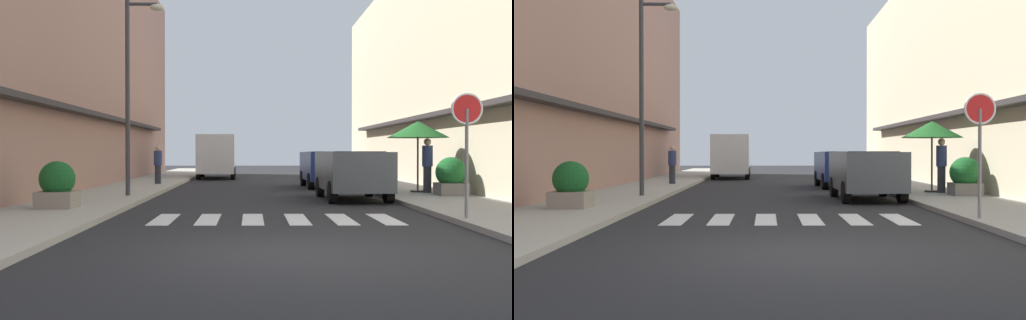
% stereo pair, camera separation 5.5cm
% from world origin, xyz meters
% --- Properties ---
extents(ground_plane, '(82.09, 82.09, 0.00)m').
position_xyz_m(ground_plane, '(0.00, 14.93, 0.00)').
color(ground_plane, '#232326').
extents(sidewalk_left, '(2.84, 52.24, 0.12)m').
position_xyz_m(sidewalk_left, '(-5.01, 14.93, 0.06)').
color(sidewalk_left, '#ADA899').
rests_on(sidewalk_left, ground_plane).
extents(sidewalk_right, '(2.84, 52.24, 0.12)m').
position_xyz_m(sidewalk_right, '(5.01, 14.93, 0.06)').
color(sidewalk_right, gray).
rests_on(sidewalk_right, ground_plane).
extents(building_row_left, '(5.50, 35.58, 11.13)m').
position_xyz_m(building_row_left, '(-8.93, 15.79, 5.56)').
color(building_row_left, '#A87A6B').
rests_on(building_row_left, ground_plane).
extents(building_row_right, '(5.50, 35.58, 10.04)m').
position_xyz_m(building_row_right, '(8.93, 15.79, 5.02)').
color(building_row_right, beige).
rests_on(building_row_right, ground_plane).
extents(crosswalk, '(5.20, 2.20, 0.01)m').
position_xyz_m(crosswalk, '(-0.00, 4.47, 0.01)').
color(crosswalk, silver).
rests_on(crosswalk, ground_plane).
extents(parked_car_near, '(1.87, 4.09, 1.47)m').
position_xyz_m(parked_car_near, '(2.54, 9.83, 0.92)').
color(parked_car_near, '#4C5156').
rests_on(parked_car_near, ground_plane).
extents(parked_car_mid, '(1.90, 3.96, 1.47)m').
position_xyz_m(parked_car_mid, '(2.54, 16.18, 0.92)').
color(parked_car_mid, navy).
rests_on(parked_car_mid, ground_plane).
extents(delivery_van, '(2.08, 5.43, 2.37)m').
position_xyz_m(delivery_van, '(-2.39, 25.00, 1.41)').
color(delivery_van, silver).
rests_on(delivery_van, ground_plane).
extents(round_street_sign, '(0.65, 0.07, 2.53)m').
position_xyz_m(round_street_sign, '(3.84, 3.67, 2.05)').
color(round_street_sign, slate).
rests_on(round_street_sign, sidewalk_right).
extents(street_lamp, '(1.19, 0.28, 5.99)m').
position_xyz_m(street_lamp, '(-4.11, 10.11, 3.73)').
color(street_lamp, '#38383D').
rests_on(street_lamp, sidewalk_left).
extents(cafe_umbrella, '(2.03, 2.03, 2.35)m').
position_xyz_m(cafe_umbrella, '(5.02, 11.64, 2.18)').
color(cafe_umbrella, '#262626').
rests_on(cafe_umbrella, sidewalk_right).
extents(planter_corner, '(0.88, 0.88, 1.12)m').
position_xyz_m(planter_corner, '(-5.14, 5.97, 0.65)').
color(planter_corner, gray).
rests_on(planter_corner, sidewalk_left).
extents(planter_midblock, '(0.94, 0.94, 1.17)m').
position_xyz_m(planter_midblock, '(5.66, 10.17, 0.69)').
color(planter_midblock, slate).
rests_on(planter_midblock, sidewalk_right).
extents(pedestrian_walking_near, '(0.34, 0.34, 1.77)m').
position_xyz_m(pedestrian_walking_near, '(5.23, 11.24, 1.06)').
color(pedestrian_walking_near, '#282B33').
rests_on(pedestrian_walking_near, sidewalk_right).
extents(pedestrian_walking_far, '(0.34, 0.34, 1.59)m').
position_xyz_m(pedestrian_walking_far, '(-4.42, 17.06, 0.95)').
color(pedestrian_walking_far, '#282B33').
rests_on(pedestrian_walking_far, sidewalk_left).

